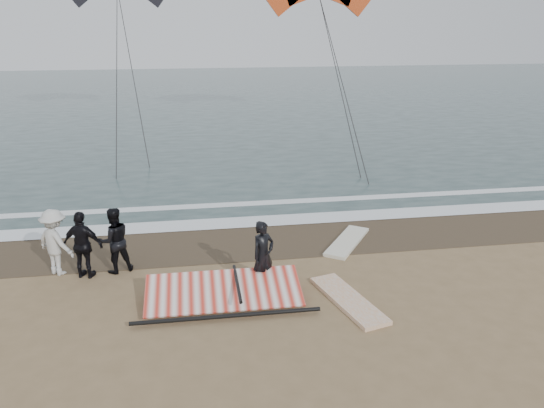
{
  "coord_description": "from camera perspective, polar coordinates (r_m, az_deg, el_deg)",
  "views": [
    {
      "loc": [
        -2.72,
        -9.3,
        5.97
      ],
      "look_at": [
        -0.78,
        3.0,
        1.6
      ],
      "focal_mm": 35.0,
      "sensor_mm": 36.0,
      "label": 1
    }
  ],
  "objects": [
    {
      "name": "man_main",
      "position": [
        12.28,
        -0.95,
        -5.49
      ],
      "size": [
        0.71,
        0.65,
        1.63
      ],
      "primitive_type": "imported",
      "rotation": [
        0.0,
        0.0,
        0.56
      ],
      "color": "black",
      "rests_on": "ground"
    },
    {
      "name": "foam_near",
      "position": [
        16.55,
        1.1,
        -1.71
      ],
      "size": [
        120.0,
        0.9,
        0.01
      ],
      "primitive_type": "cube",
      "color": "white",
      "rests_on": "sea"
    },
    {
      "name": "wet_sand",
      "position": [
        15.28,
        2.01,
        -3.65
      ],
      "size": [
        120.0,
        2.8,
        0.01
      ],
      "primitive_type": "cube",
      "color": "#4C3D2B",
      "rests_on": "ground"
    },
    {
      "name": "sail_rig",
      "position": [
        12.07,
        -5.54,
        -9.36
      ],
      "size": [
        3.98,
        1.75,
        0.49
      ],
      "color": "black",
      "rests_on": "ground"
    },
    {
      "name": "sea",
      "position": [
        42.81,
        -5.34,
        11.26
      ],
      "size": [
        120.0,
        54.0,
        0.02
      ],
      "primitive_type": "cube",
      "color": "#233838",
      "rests_on": "ground"
    },
    {
      "name": "ground",
      "position": [
        11.39,
        6.38,
        -12.43
      ],
      "size": [
        120.0,
        120.0,
        0.0
      ],
      "primitive_type": "plane",
      "color": "#8C704C",
      "rests_on": "ground"
    },
    {
      "name": "board_cream",
      "position": [
        15.06,
        8.09,
        -4.03
      ],
      "size": [
        1.79,
        2.21,
        0.09
      ],
      "primitive_type": "cube",
      "rotation": [
        0.0,
        0.0,
        -0.6
      ],
      "color": "silver",
      "rests_on": "ground"
    },
    {
      "name": "foam_far",
      "position": [
        18.12,
        0.16,
        0.19
      ],
      "size": [
        120.0,
        0.45,
        0.01
      ],
      "primitive_type": "cube",
      "color": "white",
      "rests_on": "sea"
    },
    {
      "name": "board_white",
      "position": [
        12.11,
        8.2,
        -10.17
      ],
      "size": [
        1.25,
        2.48,
        0.1
      ],
      "primitive_type": "cube",
      "rotation": [
        0.0,
        0.0,
        0.26
      ],
      "color": "white",
      "rests_on": "ground"
    },
    {
      "name": "trio_cluster",
      "position": [
        13.69,
        -19.81,
        -3.9
      ],
      "size": [
        2.51,
        1.23,
        1.69
      ],
      "color": "black",
      "rests_on": "ground"
    }
  ]
}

